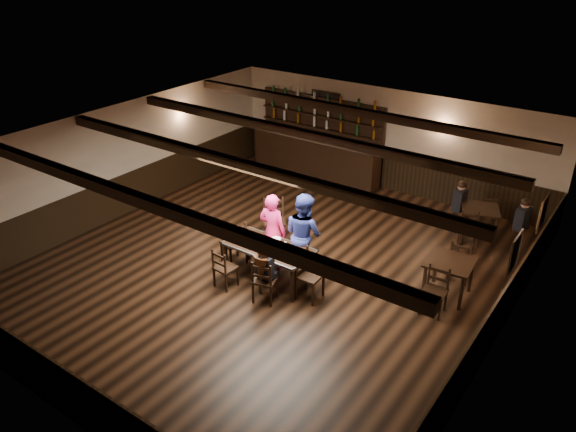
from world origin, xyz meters
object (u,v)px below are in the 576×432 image
Objects in this scene: dining_table at (269,249)px; woman_pink at (273,231)px; chair_near_left at (223,266)px; bar_counter at (317,150)px; man_blue at (304,234)px; chair_near_right at (263,279)px; cake at (251,238)px.

woman_pink is (-0.24, 0.44, 0.13)m from dining_table.
dining_table is 1.07× the size of woman_pink.
bar_counter is at bearing 105.48° from chair_near_left.
dining_table is 0.76m from man_blue.
man_blue is at bearing 56.31° from chair_near_left.
chair_near_right is (0.94, 0.06, 0.03)m from chair_near_left.
dining_table is at bearing 119.33° from chair_near_right.
cake is (-0.20, -0.44, -0.03)m from woman_pink.
cake is 0.07× the size of bar_counter.
chair_near_right is 0.52× the size of man_blue.
woman_pink is 0.40× the size of bar_counter.
chair_near_left is 0.51× the size of woman_pink.
cake is 5.44m from bar_counter.
dining_table is 0.43× the size of bar_counter.
bar_counter reaches higher than man_blue.
bar_counter is (-1.64, 5.92, 0.24)m from chair_near_left.
chair_near_right is at bearing 3.57° from chair_near_left.
bar_counter is at bearing -45.98° from man_blue.
dining_table is at bearing 112.50° from woman_pink.
chair_near_left is 3.12× the size of cake.
chair_near_left reaches higher than dining_table.
dining_table is 0.81m from chair_near_right.
chair_near_left is 0.94× the size of chair_near_right.
dining_table is 0.46m from cake.
woman_pink is 5.10m from bar_counter.
chair_near_left is 6.14m from bar_counter.
cake is at bearing 82.02° from chair_near_left.
cake is (0.11, 0.76, 0.30)m from chair_near_left.
chair_near_right reaches higher than dining_table.
bar_counter is (-2.57, 4.52, -0.14)m from man_blue.
woman_pink reaches higher than chair_near_left.
bar_counter reaches higher than woman_pink.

